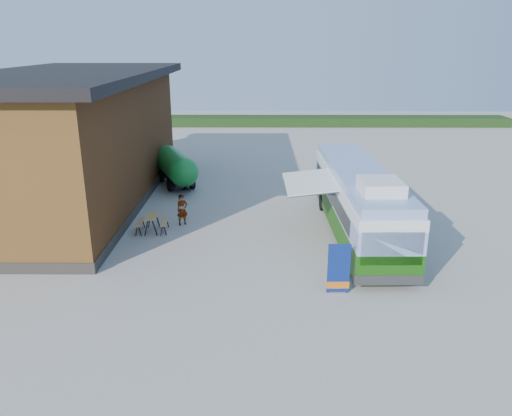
{
  "coord_description": "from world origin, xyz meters",
  "views": [
    {
      "loc": [
        0.24,
        -18.45,
        9.06
      ],
      "look_at": [
        0.09,
        4.39,
        1.4
      ],
      "focal_mm": 35.0,
      "sensor_mm": 36.0,
      "label": 1
    }
  ],
  "objects_px": {
    "bus": "(358,199)",
    "person_a": "(182,210)",
    "banner": "(338,273)",
    "slurry_tanker": "(175,166)",
    "person_b": "(183,176)",
    "picnic_table": "(152,220)"
  },
  "relations": [
    {
      "from": "picnic_table",
      "to": "person_b",
      "type": "xyz_separation_m",
      "value": [
        0.43,
        7.59,
        0.22
      ]
    },
    {
      "from": "slurry_tanker",
      "to": "banner",
      "type": "bearing_deg",
      "value": -84.09
    },
    {
      "from": "bus",
      "to": "slurry_tanker",
      "type": "xyz_separation_m",
      "value": [
        -10.29,
        8.69,
        -0.5
      ]
    },
    {
      "from": "bus",
      "to": "person_a",
      "type": "distance_m",
      "value": 8.92
    },
    {
      "from": "picnic_table",
      "to": "person_b",
      "type": "distance_m",
      "value": 7.6
    },
    {
      "from": "bus",
      "to": "banner",
      "type": "distance_m",
      "value": 6.45
    },
    {
      "from": "bus",
      "to": "slurry_tanker",
      "type": "relative_size",
      "value": 2.15
    },
    {
      "from": "bus",
      "to": "person_a",
      "type": "relative_size",
      "value": 7.66
    },
    {
      "from": "person_a",
      "to": "picnic_table",
      "type": "bearing_deg",
      "value": -175.58
    },
    {
      "from": "person_b",
      "to": "slurry_tanker",
      "type": "height_order",
      "value": "slurry_tanker"
    },
    {
      "from": "bus",
      "to": "slurry_tanker",
      "type": "distance_m",
      "value": 13.48
    },
    {
      "from": "banner",
      "to": "person_a",
      "type": "height_order",
      "value": "banner"
    },
    {
      "from": "person_b",
      "to": "slurry_tanker",
      "type": "xyz_separation_m",
      "value": [
        -0.57,
        0.86,
        0.46
      ]
    },
    {
      "from": "picnic_table",
      "to": "slurry_tanker",
      "type": "bearing_deg",
      "value": 87.32
    },
    {
      "from": "person_a",
      "to": "person_b",
      "type": "height_order",
      "value": "person_b"
    },
    {
      "from": "person_a",
      "to": "person_b",
      "type": "relative_size",
      "value": 0.95
    },
    {
      "from": "bus",
      "to": "person_b",
      "type": "distance_m",
      "value": 12.52
    },
    {
      "from": "person_a",
      "to": "slurry_tanker",
      "type": "distance_m",
      "value": 7.61
    },
    {
      "from": "bus",
      "to": "banner",
      "type": "xyz_separation_m",
      "value": [
        -1.83,
        -6.11,
        -1.0
      ]
    },
    {
      "from": "picnic_table",
      "to": "slurry_tanker",
      "type": "xyz_separation_m",
      "value": [
        -0.14,
        8.45,
        0.68
      ]
    },
    {
      "from": "bus",
      "to": "slurry_tanker",
      "type": "height_order",
      "value": "bus"
    },
    {
      "from": "person_a",
      "to": "slurry_tanker",
      "type": "height_order",
      "value": "slurry_tanker"
    }
  ]
}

